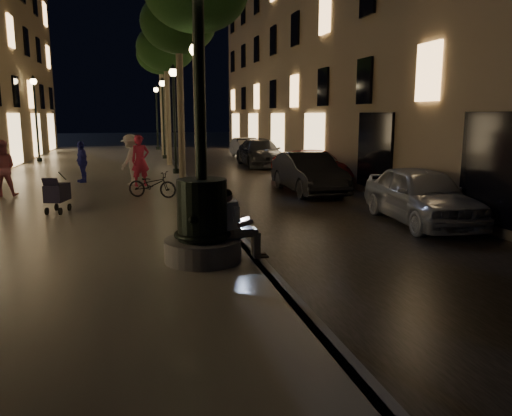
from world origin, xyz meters
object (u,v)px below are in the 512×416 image
object	(u,v)px
tree_far	(161,56)
pedestrian_red	(140,161)
pedestrian_white	(131,159)
lamp_curb_d	(157,109)
tree_second	(178,24)
lamp_curb_a	(197,100)
car_fifth	(246,148)
bicycle	(152,185)
lamp_curb_b	(174,105)
pedestrian_blue	(82,162)
stroller	(57,193)
fountain_lamppost	(202,206)
pedestrian_pink	(2,168)
seated_man_laptop	(236,222)
lamp_left_c	(35,107)
lamp_curb_c	(163,108)
car_rear	(260,153)
car_front	(421,195)
tree_third	(166,49)
car_third	(313,166)
car_second	(308,173)

from	to	relation	value
tree_far	pedestrian_red	world-z (taller)	tree_far
pedestrian_red	pedestrian_white	distance (m)	0.71
lamp_curb_d	pedestrian_white	bearing A→B (deg)	-95.82
tree_second	lamp_curb_a	size ratio (longest dim) A/B	1.54
car_fifth	bicycle	world-z (taller)	car_fifth
tree_far	lamp_curb_b	world-z (taller)	tree_far
lamp_curb_b	pedestrian_blue	size ratio (longest dim) A/B	2.99
tree_second	stroller	distance (m)	9.52
fountain_lamppost	lamp_curb_b	size ratio (longest dim) A/B	1.08
car_fifth	pedestrian_white	xyz separation A→B (m)	(-7.45, -12.94, 0.50)
lamp_curb_a	pedestrian_pink	xyz separation A→B (m)	(-6.03, 2.85, -2.12)
seated_man_laptop	tree_far	bearing A→B (deg)	89.60
tree_far	lamp_left_c	bearing A→B (deg)	-164.43
lamp_curb_c	lamp_left_c	world-z (taller)	same
lamp_curb_b	stroller	world-z (taller)	lamp_curb_b
pedestrian_white	car_fifth	bearing A→B (deg)	178.21
bicycle	lamp_left_c	bearing A→B (deg)	46.57
car_rear	bicycle	size ratio (longest dim) A/B	3.15
tree_second	car_front	world-z (taller)	tree_second
tree_third	pedestrian_blue	xyz separation A→B (m)	(-3.83, -6.18, -5.13)
lamp_curb_b	car_rear	size ratio (longest dim) A/B	0.95
seated_man_laptop	car_front	bearing A→B (deg)	26.32
lamp_curb_c	car_rear	xyz separation A→B (m)	(5.00, -3.90, -2.50)
lamp_curb_c	car_fifth	xyz separation A→B (m)	(5.50, 1.77, -2.58)
pedestrian_white	pedestrian_blue	distance (m)	2.13
lamp_curb_c	lamp_left_c	size ratio (longest dim) A/B	1.00
lamp_left_c	stroller	world-z (taller)	lamp_left_c
tree_third	pedestrian_white	distance (m)	8.94
car_fifth	pedestrian_pink	bearing A→B (deg)	-131.16
lamp_curb_a	pedestrian_red	bearing A→B (deg)	110.94
stroller	lamp_curb_b	bearing A→B (deg)	80.99
pedestrian_white	tree_third	bearing A→B (deg)	-167.10
pedestrian_red	lamp_left_c	bearing A→B (deg)	95.87
lamp_left_c	car_third	distance (m)	16.92
fountain_lamppost	lamp_left_c	xyz separation A→B (m)	(-6.40, 22.00, 2.02)
tree_second	lamp_curb_b	size ratio (longest dim) A/B	1.54
fountain_lamppost	pedestrian_white	distance (m)	10.91
tree_second	car_fifth	bearing A→B (deg)	65.36
fountain_lamppost	bicycle	size ratio (longest dim) A/B	3.24
stroller	pedestrian_red	distance (m)	5.34
seated_man_laptop	car_front	world-z (taller)	seated_man_laptop
seated_man_laptop	lamp_curb_d	xyz separation A→B (m)	(0.09, 30.00, 2.34)
pedestrian_pink	pedestrian_blue	size ratio (longest dim) A/B	1.14
car_second	stroller	bearing A→B (deg)	-160.98
car_front	pedestrian_red	bearing A→B (deg)	138.68
fountain_lamppost	car_third	bearing A→B (deg)	60.59
lamp_curb_b	bicycle	size ratio (longest dim) A/B	2.99
lamp_curb_a	stroller	size ratio (longest dim) A/B	4.37
lamp_left_c	pedestrian_pink	size ratio (longest dim) A/B	2.62
pedestrian_blue	seated_man_laptop	bearing A→B (deg)	-7.40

